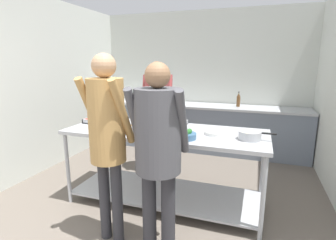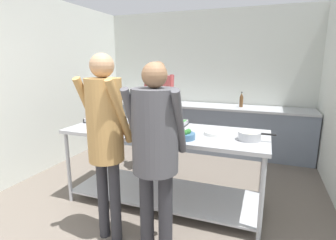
{
  "view_description": "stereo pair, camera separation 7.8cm",
  "coord_description": "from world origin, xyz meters",
  "px_view_note": "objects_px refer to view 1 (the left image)",
  "views": [
    {
      "loc": [
        1.1,
        -0.95,
        1.68
      ],
      "look_at": [
        0.11,
        1.91,
        1.01
      ],
      "focal_mm": 28.0,
      "sensor_mm": 36.0,
      "label": 1
    },
    {
      "loc": [
        1.17,
        -0.92,
        1.68
      ],
      "look_at": [
        0.11,
        1.91,
        1.01
      ],
      "focal_mm": 28.0,
      "sensor_mm": 36.0,
      "label": 2
    }
  ],
  "objects_px": {
    "sauce_pan": "(250,135)",
    "plate_stack": "(217,133)",
    "serving_tray_greens": "(167,123)",
    "guest_serving_left": "(158,141)",
    "guest_serving_right": "(107,129)",
    "cook_behind_counter": "(157,105)",
    "broccoli_bowl": "(185,135)",
    "serving_tray_vegetables": "(116,129)",
    "serving_tray_roast": "(101,120)",
    "water_bottle": "(238,100)"
  },
  "relations": [
    {
      "from": "sauce_pan",
      "to": "guest_serving_right",
      "type": "xyz_separation_m",
      "value": [
        -1.19,
        -0.75,
        0.14
      ]
    },
    {
      "from": "guest_serving_left",
      "to": "cook_behind_counter",
      "type": "bearing_deg",
      "value": 111.75
    },
    {
      "from": "serving_tray_vegetables",
      "to": "plate_stack",
      "type": "distance_m",
      "value": 1.14
    },
    {
      "from": "plate_stack",
      "to": "sauce_pan",
      "type": "bearing_deg",
      "value": -13.57
    },
    {
      "from": "water_bottle",
      "to": "serving_tray_roast",
      "type": "bearing_deg",
      "value": -128.23
    },
    {
      "from": "serving_tray_roast",
      "to": "serving_tray_vegetables",
      "type": "height_order",
      "value": "same"
    },
    {
      "from": "serving_tray_roast",
      "to": "cook_behind_counter",
      "type": "bearing_deg",
      "value": 56.21
    },
    {
      "from": "sauce_pan",
      "to": "plate_stack",
      "type": "bearing_deg",
      "value": 166.43
    },
    {
      "from": "serving_tray_greens",
      "to": "plate_stack",
      "type": "bearing_deg",
      "value": -21.17
    },
    {
      "from": "broccoli_bowl",
      "to": "water_bottle",
      "type": "relative_size",
      "value": 0.81
    },
    {
      "from": "sauce_pan",
      "to": "water_bottle",
      "type": "relative_size",
      "value": 1.34
    },
    {
      "from": "serving_tray_roast",
      "to": "plate_stack",
      "type": "xyz_separation_m",
      "value": [
        1.52,
        -0.08,
        -0.01
      ]
    },
    {
      "from": "serving_tray_greens",
      "to": "plate_stack",
      "type": "distance_m",
      "value": 0.71
    },
    {
      "from": "sauce_pan",
      "to": "guest_serving_right",
      "type": "bearing_deg",
      "value": -147.94
    },
    {
      "from": "broccoli_bowl",
      "to": "guest_serving_left",
      "type": "xyz_separation_m",
      "value": [
        -0.09,
        -0.55,
        0.08
      ]
    },
    {
      "from": "serving_tray_vegetables",
      "to": "plate_stack",
      "type": "bearing_deg",
      "value": 11.23
    },
    {
      "from": "serving_tray_greens",
      "to": "guest_serving_left",
      "type": "distance_m",
      "value": 1.12
    },
    {
      "from": "plate_stack",
      "to": "cook_behind_counter",
      "type": "xyz_separation_m",
      "value": [
        -1.02,
        0.83,
        0.12
      ]
    },
    {
      "from": "cook_behind_counter",
      "to": "serving_tray_greens",
      "type": "bearing_deg",
      "value": -57.7
    },
    {
      "from": "guest_serving_right",
      "to": "guest_serving_left",
      "type": "bearing_deg",
      "value": 1.79
    },
    {
      "from": "water_bottle",
      "to": "serving_tray_greens",
      "type": "bearing_deg",
      "value": -111.4
    },
    {
      "from": "serving_tray_roast",
      "to": "sauce_pan",
      "type": "height_order",
      "value": "sauce_pan"
    },
    {
      "from": "plate_stack",
      "to": "water_bottle",
      "type": "height_order",
      "value": "water_bottle"
    },
    {
      "from": "serving_tray_roast",
      "to": "water_bottle",
      "type": "distance_m",
      "value": 2.57
    },
    {
      "from": "serving_tray_greens",
      "to": "serving_tray_vegetables",
      "type": "bearing_deg",
      "value": -133.91
    },
    {
      "from": "guest_serving_right",
      "to": "cook_behind_counter",
      "type": "distance_m",
      "value": 1.68
    },
    {
      "from": "guest_serving_right",
      "to": "water_bottle",
      "type": "distance_m",
      "value": 3.07
    },
    {
      "from": "plate_stack",
      "to": "water_bottle",
      "type": "xyz_separation_m",
      "value": [
        0.07,
        2.1,
        0.08
      ]
    },
    {
      "from": "serving_tray_greens",
      "to": "sauce_pan",
      "type": "xyz_separation_m",
      "value": [
        1.01,
        -0.34,
        0.02
      ]
    },
    {
      "from": "serving_tray_vegetables",
      "to": "guest_serving_left",
      "type": "bearing_deg",
      "value": -38.35
    },
    {
      "from": "guest_serving_right",
      "to": "water_bottle",
      "type": "relative_size",
      "value": 6.46
    },
    {
      "from": "broccoli_bowl",
      "to": "guest_serving_right",
      "type": "distance_m",
      "value": 0.81
    },
    {
      "from": "serving_tray_roast",
      "to": "water_bottle",
      "type": "xyz_separation_m",
      "value": [
        1.59,
        2.02,
        0.07
      ]
    },
    {
      "from": "serving_tray_roast",
      "to": "serving_tray_vegetables",
      "type": "relative_size",
      "value": 0.99
    },
    {
      "from": "guest_serving_left",
      "to": "guest_serving_right",
      "type": "bearing_deg",
      "value": -178.21
    },
    {
      "from": "serving_tray_vegetables",
      "to": "plate_stack",
      "type": "relative_size",
      "value": 1.43
    },
    {
      "from": "plate_stack",
      "to": "guest_serving_left",
      "type": "distance_m",
      "value": 0.9
    },
    {
      "from": "serving_tray_vegetables",
      "to": "plate_stack",
      "type": "xyz_separation_m",
      "value": [
        1.12,
        0.22,
        -0.01
      ]
    },
    {
      "from": "plate_stack",
      "to": "guest_serving_left",
      "type": "xyz_separation_m",
      "value": [
        -0.37,
        -0.82,
        0.11
      ]
    },
    {
      "from": "broccoli_bowl",
      "to": "cook_behind_counter",
      "type": "distance_m",
      "value": 1.34
    },
    {
      "from": "broccoli_bowl",
      "to": "plate_stack",
      "type": "distance_m",
      "value": 0.39
    },
    {
      "from": "serving_tray_roast",
      "to": "cook_behind_counter",
      "type": "distance_m",
      "value": 0.91
    },
    {
      "from": "serving_tray_vegetables",
      "to": "guest_serving_left",
      "type": "relative_size",
      "value": 0.22
    },
    {
      "from": "serving_tray_vegetables",
      "to": "serving_tray_greens",
      "type": "height_order",
      "value": "same"
    },
    {
      "from": "serving_tray_vegetables",
      "to": "serving_tray_greens",
      "type": "relative_size",
      "value": 0.78
    },
    {
      "from": "serving_tray_vegetables",
      "to": "water_bottle",
      "type": "height_order",
      "value": "water_bottle"
    },
    {
      "from": "water_bottle",
      "to": "cook_behind_counter",
      "type": "bearing_deg",
      "value": -130.62
    },
    {
      "from": "broccoli_bowl",
      "to": "plate_stack",
      "type": "height_order",
      "value": "broccoli_bowl"
    },
    {
      "from": "sauce_pan",
      "to": "serving_tray_roast",
      "type": "bearing_deg",
      "value": 174.85
    },
    {
      "from": "guest_serving_left",
      "to": "water_bottle",
      "type": "distance_m",
      "value": 2.95
    }
  ]
}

